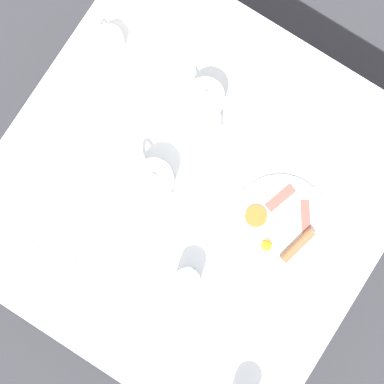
{
  "coord_description": "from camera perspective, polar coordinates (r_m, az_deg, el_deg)",
  "views": [
    {
      "loc": [
        -0.11,
        -0.07,
        2.22
      ],
      "look_at": [
        0.0,
        0.0,
        0.74
      ],
      "focal_mm": 50.0,
      "sensor_mm": 36.0,
      "label": 1
    }
  ],
  "objects": [
    {
      "name": "water_glass_short",
      "position": [
        1.46,
        -0.54,
        -9.44
      ],
      "size": [
        0.07,
        0.07,
        0.1
      ],
      "color": "white",
      "rests_on": "table"
    },
    {
      "name": "spoon_for_tea",
      "position": [
        1.51,
        -5.5,
        -10.65
      ],
      "size": [
        0.13,
        0.08,
        0.0
      ],
      "rotation": [
        0.0,
        0.0,
        4.18
      ],
      "color": "silver",
      "rests_on": "table"
    },
    {
      "name": "knife_by_plate",
      "position": [
        1.57,
        -14.64,
        4.84
      ],
      "size": [
        0.21,
        0.05,
        0.0
      ],
      "rotation": [
        0.0,
        0.0,
        1.73
      ],
      "color": "silver",
      "rests_on": "table"
    },
    {
      "name": "fork_spare",
      "position": [
        1.59,
        13.65,
        8.19
      ],
      "size": [
        0.05,
        0.18,
        0.0
      ],
      "rotation": [
        0.0,
        0.0,
        3.34
      ],
      "color": "silver",
      "rests_on": "table"
    },
    {
      "name": "ground_plane",
      "position": [
        2.23,
        0.0,
        -1.7
      ],
      "size": [
        8.0,
        8.0,
        0.0
      ],
      "primitive_type": "plane",
      "color": "#333338"
    },
    {
      "name": "fork_by_plate",
      "position": [
        1.55,
        -14.98,
        -6.14
      ],
      "size": [
        0.05,
        0.17,
        0.0
      ],
      "rotation": [
        0.0,
        0.0,
        3.33
      ],
      "color": "silver",
      "rests_on": "table"
    },
    {
      "name": "breakfast_plate",
      "position": [
        1.51,
        9.4,
        -3.6
      ],
      "size": [
        0.28,
        0.28,
        0.04
      ],
      "color": "white",
      "rests_on": "table"
    },
    {
      "name": "teapot_far",
      "position": [
        1.5,
        1.38,
        9.71
      ],
      "size": [
        0.11,
        0.17,
        0.12
      ],
      "rotation": [
        0.0,
        0.0,
        1.03
      ],
      "color": "white",
      "rests_on": "table"
    },
    {
      "name": "teapot_near",
      "position": [
        1.46,
        -4.05,
        1.41
      ],
      "size": [
        0.11,
        0.17,
        0.12
      ],
      "rotation": [
        0.0,
        0.0,
        4.18
      ],
      "color": "white",
      "rests_on": "table"
    },
    {
      "name": "table",
      "position": [
        1.57,
        0.0,
        -0.27
      ],
      "size": [
        1.09,
        1.08,
        0.72
      ],
      "color": "silver",
      "rests_on": "ground_plane"
    },
    {
      "name": "teacup_with_saucer_left",
      "position": [
        1.6,
        -8.71,
        15.53
      ],
      "size": [
        0.16,
        0.16,
        0.07
      ],
      "color": "white",
      "rests_on": "table"
    }
  ]
}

